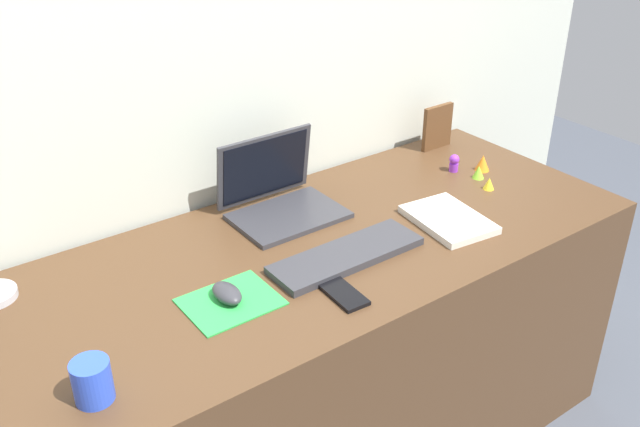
% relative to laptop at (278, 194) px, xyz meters
% --- Properties ---
extents(back_wall, '(2.97, 0.05, 1.45)m').
position_rel_laptop_xyz_m(back_wall, '(-0.02, 0.18, -0.07)').
color(back_wall, beige).
rests_on(back_wall, ground_plane).
extents(desk, '(1.77, 0.72, 0.74)m').
position_rel_laptop_xyz_m(desk, '(-0.02, -0.22, -0.42)').
color(desk, '#4C331E').
rests_on(desk, ground_plane).
extents(laptop, '(0.30, 0.24, 0.21)m').
position_rel_laptop_xyz_m(laptop, '(0.00, 0.00, 0.00)').
color(laptop, '#333338').
rests_on(laptop, desk).
extents(keyboard, '(0.41, 0.13, 0.02)m').
position_rel_laptop_xyz_m(keyboard, '(-0.00, -0.31, -0.04)').
color(keyboard, '#333338').
rests_on(keyboard, desk).
extents(mousepad, '(0.21, 0.17, 0.00)m').
position_rel_laptop_xyz_m(mousepad, '(-0.33, -0.30, -0.05)').
color(mousepad, green).
rests_on(mousepad, desk).
extents(mouse, '(0.06, 0.10, 0.03)m').
position_rel_laptop_xyz_m(mouse, '(-0.33, -0.29, -0.03)').
color(mouse, '#333338').
rests_on(mouse, mousepad).
extents(cell_phone, '(0.07, 0.13, 0.01)m').
position_rel_laptop_xyz_m(cell_phone, '(-0.11, -0.44, -0.05)').
color(cell_phone, black).
rests_on(cell_phone, desk).
extents(notebook_pad, '(0.20, 0.26, 0.02)m').
position_rel_laptop_xyz_m(notebook_pad, '(0.34, -0.33, -0.04)').
color(notebook_pad, silver).
rests_on(notebook_pad, desk).
extents(picture_frame, '(0.12, 0.02, 0.15)m').
position_rel_laptop_xyz_m(picture_frame, '(0.68, 0.06, 0.02)').
color(picture_frame, brown).
rests_on(picture_frame, desk).
extents(coffee_mug, '(0.07, 0.07, 0.09)m').
position_rel_laptop_xyz_m(coffee_mug, '(-0.69, -0.42, -0.01)').
color(coffee_mug, blue).
rests_on(coffee_mug, desk).
extents(toy_figurine_lime, '(0.04, 0.04, 0.04)m').
position_rel_laptop_xyz_m(toy_figurine_lime, '(0.62, -0.19, -0.03)').
color(toy_figurine_lime, '#8CDB33').
rests_on(toy_figurine_lime, desk).
extents(toy_figurine_orange, '(0.05, 0.05, 0.05)m').
position_rel_laptop_xyz_m(toy_figurine_orange, '(0.67, -0.15, -0.03)').
color(toy_figurine_orange, orange).
rests_on(toy_figurine_orange, desk).
extents(toy_figurine_yellow, '(0.03, 0.03, 0.04)m').
position_rel_laptop_xyz_m(toy_figurine_yellow, '(0.59, -0.26, -0.04)').
color(toy_figurine_yellow, yellow).
rests_on(toy_figurine_yellow, desk).
extents(toy_figurine_purple, '(0.03, 0.03, 0.06)m').
position_rel_laptop_xyz_m(toy_figurine_purple, '(0.59, -0.11, -0.03)').
color(toy_figurine_purple, purple).
rests_on(toy_figurine_purple, desk).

